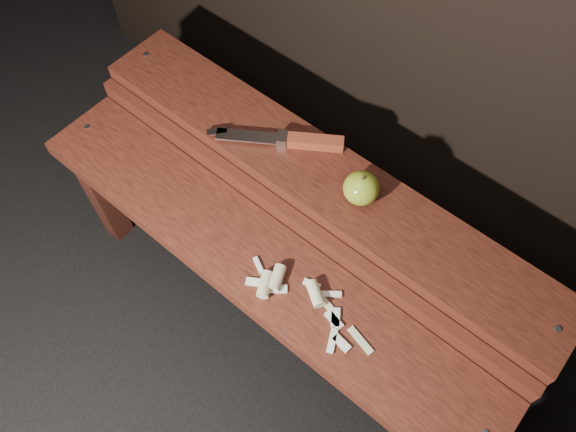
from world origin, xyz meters
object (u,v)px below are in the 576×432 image
Objects in this scene: bench_rear_tier at (317,194)px; bench_front_tier at (253,274)px; knife at (297,141)px; apple at (361,188)px.

bench_front_tier is at bearing -90.00° from bench_rear_tier.
bench_rear_tier is 0.13m from knife.
knife is (-0.09, 0.03, 0.10)m from bench_rear_tier.
knife reaches higher than bench_rear_tier.
bench_front_tier is 0.31m from apple.
bench_front_tier is 14.88× the size of apple.
apple reaches higher than knife.
bench_front_tier is at bearing -71.48° from knife.
bench_front_tier is 1.00× the size of bench_rear_tier.
bench_rear_tier is 4.40× the size of knife.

